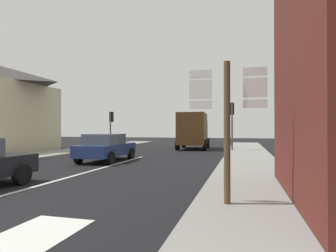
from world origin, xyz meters
TOP-DOWN VIEW (x-y plane):
  - ground_plane at (0.00, 10.00)m, footprint 80.00×80.00m
  - sidewalk_right at (6.37, 8.00)m, footprint 2.80×44.00m
  - sidewalk_left at (-6.37, 8.00)m, footprint 2.80×44.00m
  - lane_centre_stripe at (0.00, 6.00)m, footprint 0.16×12.00m
  - lane_turn_arrow at (2.74, -1.00)m, footprint 1.20×2.20m
  - sedan_far at (-1.06, 9.27)m, footprint 2.00×4.21m
  - delivery_truck at (1.94, 19.49)m, footprint 2.68×5.10m
  - route_sign_post at (5.72, 1.47)m, footprint 1.66×0.14m
  - traffic_light_far_right at (5.27, 17.37)m, footprint 0.30×0.49m
  - traffic_light_far_left at (-5.27, 18.61)m, footprint 0.30×0.49m

SIDE VIEW (x-z plane):
  - ground_plane at x=0.00m, z-range 0.00..0.00m
  - lane_centre_stripe at x=0.00m, z-range 0.00..0.01m
  - lane_turn_arrow at x=2.74m, z-range 0.00..0.01m
  - sidewalk_right at x=6.37m, z-range 0.00..0.14m
  - sidewalk_left at x=-6.37m, z-range 0.00..0.14m
  - sedan_far at x=-1.06m, z-range 0.03..1.50m
  - delivery_truck at x=1.94m, z-range 0.13..3.18m
  - route_sign_post at x=5.72m, z-range 0.31..3.51m
  - traffic_light_far_left at x=-5.27m, z-range 0.78..4.03m
  - traffic_light_far_right at x=5.27m, z-range 0.89..4.61m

